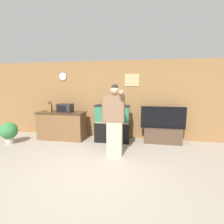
% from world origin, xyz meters
% --- Properties ---
extents(ground_plane, '(18.00, 18.00, 0.00)m').
position_xyz_m(ground_plane, '(0.00, 0.00, 0.00)').
color(ground_plane, gray).
extents(wall_back_paneled, '(10.00, 0.08, 2.60)m').
position_xyz_m(wall_back_paneled, '(-0.00, 2.49, 1.30)').
color(wall_back_paneled, olive).
rests_on(wall_back_paneled, ground_plane).
extents(counter_island, '(1.57, 0.63, 0.92)m').
position_xyz_m(counter_island, '(-1.63, 1.93, 0.46)').
color(counter_island, brown).
rests_on(counter_island, ground_plane).
extents(microwave, '(0.48, 0.35, 0.27)m').
position_xyz_m(microwave, '(-1.50, 1.97, 1.05)').
color(microwave, black).
rests_on(microwave, counter_island).
extents(knife_block, '(0.15, 0.09, 0.36)m').
position_xyz_m(knife_block, '(-2.03, 1.91, 1.05)').
color(knife_block, brown).
rests_on(knife_block, counter_island).
extents(aquarium_on_stand, '(1.10, 0.43, 1.18)m').
position_xyz_m(aquarium_on_stand, '(0.09, 1.96, 0.59)').
color(aquarium_on_stand, black).
rests_on(aquarium_on_stand, ground_plane).
extents(tv_on_stand, '(1.37, 0.40, 1.15)m').
position_xyz_m(tv_on_stand, '(1.66, 2.12, 0.35)').
color(tv_on_stand, '#4C3828').
rests_on(tv_on_stand, ground_plane).
extents(person_standing, '(0.57, 0.43, 1.83)m').
position_xyz_m(person_standing, '(0.34, 0.88, 0.95)').
color(person_standing, '#BCAD89').
rests_on(person_standing, ground_plane).
extents(potted_plant, '(0.52, 0.52, 0.68)m').
position_xyz_m(potted_plant, '(-3.00, 1.16, 0.39)').
color(potted_plant, '#B2A899').
rests_on(potted_plant, ground_plane).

